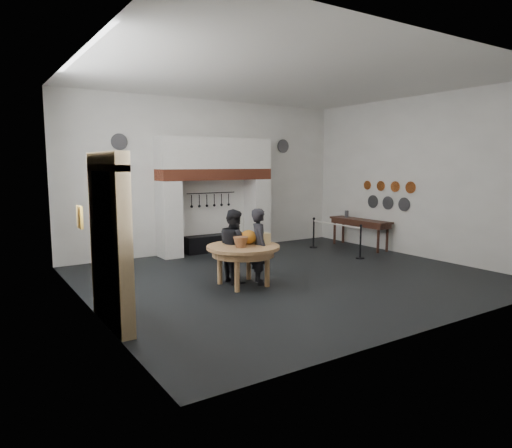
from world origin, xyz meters
TOP-DOWN VIEW (x-y plane):
  - floor at (0.00, 0.00)m, footprint 9.00×8.00m
  - ceiling at (0.00, 0.00)m, footprint 9.00×8.00m
  - wall_back at (0.00, 4.00)m, footprint 9.00×0.02m
  - wall_front at (0.00, -4.00)m, footprint 9.00×0.02m
  - wall_left at (-4.50, 0.00)m, footprint 0.02×8.00m
  - wall_right at (4.50, 0.00)m, footprint 0.02×8.00m
  - chimney_pier_left at (-1.48, 3.65)m, footprint 0.55×0.70m
  - chimney_pier_right at (1.48, 3.65)m, footprint 0.55×0.70m
  - hearth_brick_band at (0.00, 3.65)m, footprint 3.50×0.72m
  - chimney_hood at (0.00, 3.65)m, footprint 3.50×0.70m
  - iron_range at (0.00, 3.72)m, footprint 1.90×0.45m
  - utensil_rail at (0.00, 3.92)m, footprint 1.60×0.02m
  - door_recess at (-4.47, -1.00)m, footprint 0.04×1.10m
  - door_jamb_near at (-4.38, -1.70)m, footprint 0.22×0.30m
  - door_jamb_far at (-4.38, -0.30)m, footprint 0.22×0.30m
  - door_lintel at (-4.38, -1.00)m, footprint 0.22×1.70m
  - wall_plaque at (-4.45, 0.80)m, footprint 0.05×0.34m
  - work_table at (-1.32, -0.10)m, footprint 1.73×1.73m
  - pumpkin at (-1.12, 0.00)m, footprint 0.36×0.36m
  - cheese_block_big at (-0.82, -0.15)m, footprint 0.22×0.22m
  - cheese_block_small at (-0.84, 0.15)m, footprint 0.18×0.18m
  - wicker_basket at (-1.47, -0.25)m, footprint 0.35×0.35m
  - bread_loaf at (-1.42, 0.25)m, footprint 0.31×0.18m
  - visitor_near at (-0.93, -0.14)m, footprint 0.57×0.70m
  - visitor_far at (-1.33, 0.26)m, footprint 0.69×0.85m
  - side_table at (4.10, 1.77)m, footprint 0.55×2.20m
  - pewter_jug at (4.10, 2.37)m, footprint 0.12×0.12m
  - copper_pan_a at (4.46, 0.20)m, footprint 0.03×0.34m
  - copper_pan_b at (4.46, 0.75)m, footprint 0.03×0.32m
  - copper_pan_c at (4.46, 1.30)m, footprint 0.03×0.30m
  - copper_pan_d at (4.46, 1.85)m, footprint 0.03×0.28m
  - pewter_plate_left at (4.46, 0.40)m, footprint 0.03×0.40m
  - pewter_plate_mid at (4.46, 1.00)m, footprint 0.03×0.40m
  - pewter_plate_right at (4.46, 1.60)m, footprint 0.03×0.40m
  - pewter_plate_back_left at (-2.70, 3.96)m, footprint 0.44×0.03m
  - pewter_plate_back_right at (2.70, 3.96)m, footprint 0.44×0.03m
  - barrier_post_near at (2.88, 0.54)m, footprint 0.05×0.05m
  - barrier_post_far at (2.88, 2.54)m, footprint 0.05×0.05m
  - barrier_rope at (2.88, 1.54)m, footprint 0.04×2.00m

SIDE VIEW (x-z plane):
  - floor at x=0.00m, z-range -0.01..0.01m
  - iron_range at x=0.00m, z-range 0.00..0.50m
  - barrier_post_near at x=2.88m, z-range 0.00..0.90m
  - barrier_post_far at x=2.88m, z-range 0.00..0.90m
  - visitor_far at x=-1.33m, z-range 0.00..1.63m
  - visitor_near at x=-0.93m, z-range 0.00..1.66m
  - work_table at x=-1.32m, z-range 0.80..0.88m
  - barrier_rope at x=2.88m, z-range 0.83..0.87m
  - side_table at x=4.10m, z-range 0.84..0.90m
  - bread_loaf at x=-1.42m, z-range 0.87..1.01m
  - cheese_block_small at x=-0.84m, z-range 0.88..1.07m
  - wicker_basket at x=-1.47m, z-range 0.88..1.09m
  - cheese_block_big at x=-0.82m, z-range 0.88..1.11m
  - pewter_jug at x=4.10m, z-range 0.90..1.12m
  - pumpkin at x=-1.12m, z-range 0.88..1.18m
  - chimney_pier_left at x=-1.48m, z-range 0.00..2.15m
  - chimney_pier_right at x=1.48m, z-range 0.00..2.15m
  - door_recess at x=-4.47m, z-range 0.00..2.50m
  - door_jamb_near at x=-4.38m, z-range 0.00..2.60m
  - door_jamb_far at x=-4.38m, z-range 0.00..2.60m
  - pewter_plate_left at x=4.46m, z-range 1.25..1.65m
  - pewter_plate_mid at x=4.46m, z-range 1.25..1.65m
  - pewter_plate_right at x=4.46m, z-range 1.25..1.65m
  - wall_plaque at x=-4.45m, z-range 1.38..1.82m
  - utensil_rail at x=0.00m, z-range 1.74..1.76m
  - copper_pan_b at x=4.46m, z-range 1.79..2.11m
  - copper_pan_d at x=4.46m, z-range 1.81..2.09m
  - copper_pan_a at x=4.46m, z-range 1.78..2.12m
  - copper_pan_c at x=4.46m, z-range 1.80..2.10m
  - wall_back at x=0.00m, z-range 0.00..4.50m
  - wall_front at x=0.00m, z-range 0.00..4.50m
  - wall_left at x=-4.50m, z-range 0.00..4.50m
  - wall_right at x=4.50m, z-range 0.00..4.50m
  - hearth_brick_band at x=0.00m, z-range 2.15..2.47m
  - door_lintel at x=-4.38m, z-range 2.50..2.80m
  - chimney_hood at x=0.00m, z-range 2.47..3.37m
  - pewter_plate_back_left at x=-2.70m, z-range 2.98..3.42m
  - pewter_plate_back_right at x=2.70m, z-range 2.98..3.42m
  - ceiling at x=0.00m, z-range 4.49..4.51m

